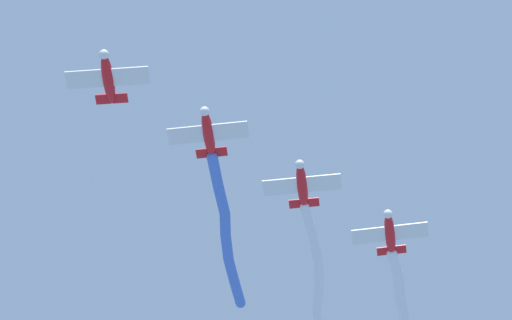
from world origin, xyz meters
name	(u,v)px	position (x,y,z in m)	size (l,w,h in m)	color
airplane_lead	(108,77)	(-5.04, 3.40, 77.74)	(6.04, 4.51, 1.51)	red
airplane_left_wing	(208,133)	(-11.36, -2.33, 77.99)	(6.00, 4.46, 1.51)	red
smoke_trail_left_wing	(226,234)	(-11.33, -11.80, 77.87)	(1.54, 15.42, 1.43)	#4C75DB
airplane_right_wing	(302,184)	(-17.69, -8.06, 78.24)	(6.00, 4.46, 1.51)	red
smoke_trail_right_wing	(317,293)	(-17.67, -19.87, 79.25)	(2.25, 20.21, 2.88)	white
airplane_slot	(390,233)	(-24.01, -13.79, 78.49)	(5.99, 4.45, 1.51)	red
smoke_trail_slot	(403,320)	(-24.53, -23.93, 79.43)	(2.11, 16.74, 3.22)	white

